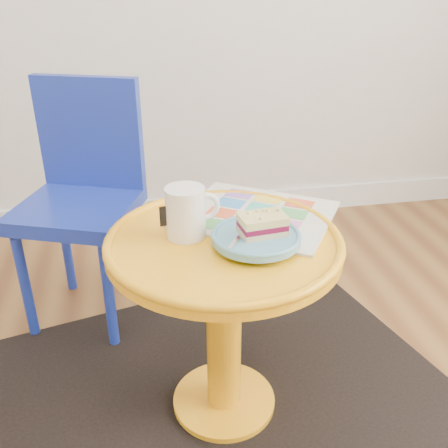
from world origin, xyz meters
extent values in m
cube|color=white|center=(0.00, 1.99, 0.06)|extent=(4.00, 0.02, 0.12)
cube|color=black|center=(0.33, 0.79, 0.00)|extent=(1.52, 1.38, 0.01)
cylinder|color=#FFA815|center=(0.33, 0.79, 0.01)|extent=(0.28, 0.28, 0.02)
cylinder|color=#FFA815|center=(0.33, 0.79, 0.26)|extent=(0.09, 0.09, 0.48)
cylinder|color=#FFA815|center=(0.33, 0.79, 0.52)|extent=(0.56, 0.56, 0.03)
cylinder|color=#192FA8|center=(-0.24, 1.21, 0.19)|extent=(0.03, 0.03, 0.37)
cylinder|color=#192FA8|center=(0.02, 1.11, 0.19)|extent=(0.03, 0.03, 0.37)
cylinder|color=#192FA8|center=(-0.14, 1.47, 0.19)|extent=(0.03, 0.03, 0.37)
cylinder|color=#192FA8|center=(0.12, 1.37, 0.19)|extent=(0.03, 0.03, 0.37)
cube|color=#192FA8|center=(-0.06, 1.29, 0.41)|extent=(0.46, 0.46, 0.05)
cube|color=#192FA8|center=(0.00, 1.44, 0.62)|extent=(0.34, 0.16, 0.37)
cube|color=silver|center=(0.43, 0.90, 0.53)|extent=(0.48, 0.47, 0.01)
cylinder|color=white|center=(0.24, 0.82, 0.59)|extent=(0.09, 0.09, 0.12)
torus|color=white|center=(0.29, 0.83, 0.60)|extent=(0.07, 0.03, 0.07)
cylinder|color=#D1B78C|center=(0.24, 0.82, 0.65)|extent=(0.08, 0.08, 0.01)
cylinder|color=#5898BA|center=(0.39, 0.74, 0.54)|extent=(0.08, 0.08, 0.01)
cylinder|color=#5898BA|center=(0.39, 0.74, 0.55)|extent=(0.20, 0.20, 0.02)
cube|color=#D3BC8C|center=(0.41, 0.75, 0.57)|extent=(0.11, 0.08, 0.01)
cube|color=maroon|center=(0.41, 0.75, 0.58)|extent=(0.11, 0.08, 0.01)
cube|color=#EADB8C|center=(0.41, 0.75, 0.60)|extent=(0.11, 0.08, 0.02)
cube|color=silver|center=(0.35, 0.73, 0.56)|extent=(0.07, 0.10, 0.00)
cube|color=silver|center=(0.39, 0.78, 0.56)|extent=(0.03, 0.04, 0.00)
camera|label=1|loc=(0.13, -0.23, 1.09)|focal=40.00mm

